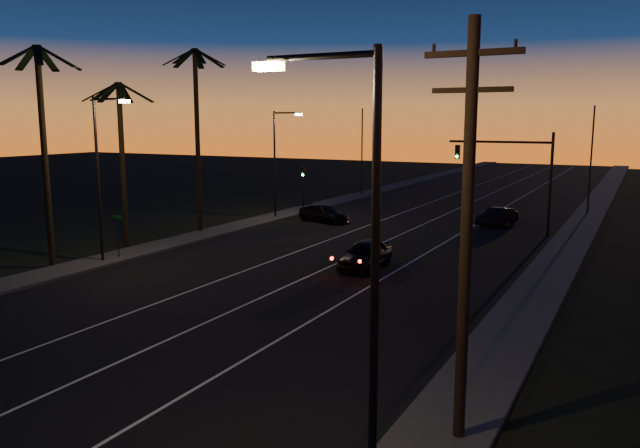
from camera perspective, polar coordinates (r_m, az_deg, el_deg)
The scene contains 21 objects.
road at distance 38.11m, azimuth 3.65°, elevation -2.30°, with size 20.00×170.00×0.01m, color black.
sidewalk_left at distance 43.78m, azimuth -9.85°, elevation -0.80°, with size 2.40×170.00×0.16m, color #333331.
sidewalk_right at distance 35.16m, azimuth 20.58°, elevation -3.76°, with size 2.40×170.00×0.16m, color #333331.
lane_stripe_left at distance 39.40m, azimuth -0.34°, elevation -1.88°, with size 0.12×160.00×0.01m, color silver.
lane_stripe_mid at distance 37.91m, azimuth 4.34°, elevation -2.35°, with size 0.12×160.00×0.01m, color silver.
lane_stripe_right at distance 36.70m, azimuth 9.36°, elevation -2.85°, with size 0.12×160.00×0.01m, color silver.
palm_near at distance 35.51m, azimuth -24.00°, elevation 7.55°, with size 4.25×4.16×11.53m.
palm_mid at distance 39.97m, azimuth -17.68°, elevation 6.85°, with size 4.25×4.16×10.03m.
palm_far at distance 43.73m, azimuth -11.18°, elevation 9.08°, with size 4.25×4.16×12.53m.
streetlight_left_near at distance 35.45m, azimuth -19.36°, elevation 4.99°, with size 2.55×0.26×9.00m.
streetlight_left_far at distance 49.48m, azimuth -3.86°, elevation 6.29°, with size 2.55×0.26×8.50m.
streetlight_right_near at distance 11.30m, azimuth 3.67°, elevation -2.85°, with size 2.55×0.26×9.00m.
street_sign at distance 36.63m, azimuth -18.01°, elevation -0.60°, with size 0.70×0.06×2.60m.
utility_pole at distance 14.74m, azimuth 13.26°, elevation -0.23°, with size 2.20×0.28×10.00m.
signal_mast at distance 44.91m, azimuth 17.42°, elevation 5.21°, with size 7.10×0.41×7.00m.
signal_post at distance 50.75m, azimuth -1.52°, elevation 3.93°, with size 0.28×0.37×4.20m.
far_pole_left at distance 64.72m, azimuth 3.85°, elevation 6.52°, with size 0.14×0.14×9.00m, color black.
far_pole_right at distance 56.34m, azimuth 23.53°, elevation 5.34°, with size 0.14×0.14×9.00m, color black.
lead_car at distance 33.03m, azimuth 4.19°, elevation -2.79°, with size 1.90×4.96×1.50m.
right_car at distance 48.42m, azimuth 15.90°, elevation 0.64°, with size 2.55×4.15×1.29m.
cross_car at distance 48.22m, azimuth 0.35°, elevation 0.96°, with size 4.72×2.90×1.28m.
Camera 1 is at (15.19, -4.09, 7.71)m, focal length 35.00 mm.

